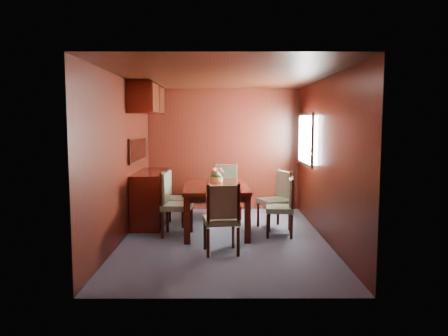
{
  "coord_description": "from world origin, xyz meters",
  "views": [
    {
      "loc": [
        -0.02,
        -6.42,
        1.74
      ],
      "look_at": [
        0.0,
        0.16,
        1.05
      ],
      "focal_mm": 35.0,
      "sensor_mm": 36.0,
      "label": 1
    }
  ],
  "objects_px": {
    "chair_left_near": "(172,200)",
    "chair_head": "(222,215)",
    "flower_centerpiece": "(216,174)",
    "sideboard": "(151,198)",
    "chair_right_near": "(284,204)",
    "dining_table": "(216,191)"
  },
  "relations": [
    {
      "from": "dining_table",
      "to": "chair_right_near",
      "type": "relative_size",
      "value": 1.82
    },
    {
      "from": "sideboard",
      "to": "chair_left_near",
      "type": "distance_m",
      "value": 0.93
    },
    {
      "from": "chair_right_near",
      "to": "chair_left_near",
      "type": "bearing_deg",
      "value": 95.83
    },
    {
      "from": "dining_table",
      "to": "chair_head",
      "type": "bearing_deg",
      "value": -88.07
    },
    {
      "from": "dining_table",
      "to": "chair_left_near",
      "type": "xyz_separation_m",
      "value": [
        -0.66,
        -0.27,
        -0.1
      ]
    },
    {
      "from": "chair_left_near",
      "to": "chair_head",
      "type": "height_order",
      "value": "chair_left_near"
    },
    {
      "from": "sideboard",
      "to": "chair_left_near",
      "type": "relative_size",
      "value": 1.42
    },
    {
      "from": "dining_table",
      "to": "chair_head",
      "type": "distance_m",
      "value": 1.27
    },
    {
      "from": "sideboard",
      "to": "chair_left_near",
      "type": "xyz_separation_m",
      "value": [
        0.46,
        -0.81,
        0.1
      ]
    },
    {
      "from": "flower_centerpiece",
      "to": "chair_left_near",
      "type": "bearing_deg",
      "value": -133.5
    },
    {
      "from": "chair_head",
      "to": "sideboard",
      "type": "bearing_deg",
      "value": 115.5
    },
    {
      "from": "chair_right_near",
      "to": "flower_centerpiece",
      "type": "bearing_deg",
      "value": 62.05
    },
    {
      "from": "dining_table",
      "to": "sideboard",
      "type": "bearing_deg",
      "value": 151.59
    },
    {
      "from": "chair_right_near",
      "to": "chair_head",
      "type": "distance_m",
      "value": 1.35
    },
    {
      "from": "chair_right_near",
      "to": "flower_centerpiece",
      "type": "distance_m",
      "value": 1.34
    },
    {
      "from": "sideboard",
      "to": "chair_right_near",
      "type": "relative_size",
      "value": 1.55
    },
    {
      "from": "chair_left_near",
      "to": "chair_head",
      "type": "xyz_separation_m",
      "value": [
        0.77,
        -0.99,
        -0.02
      ]
    },
    {
      "from": "chair_right_near",
      "to": "flower_centerpiece",
      "type": "xyz_separation_m",
      "value": [
        -1.05,
        0.74,
        0.36
      ]
    },
    {
      "from": "chair_head",
      "to": "flower_centerpiece",
      "type": "height_order",
      "value": "flower_centerpiece"
    },
    {
      "from": "chair_right_near",
      "to": "dining_table",
      "type": "bearing_deg",
      "value": 80.79
    },
    {
      "from": "dining_table",
      "to": "flower_centerpiece",
      "type": "bearing_deg",
      "value": 86.79
    },
    {
      "from": "dining_table",
      "to": "flower_centerpiece",
      "type": "relative_size",
      "value": 6.83
    }
  ]
}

